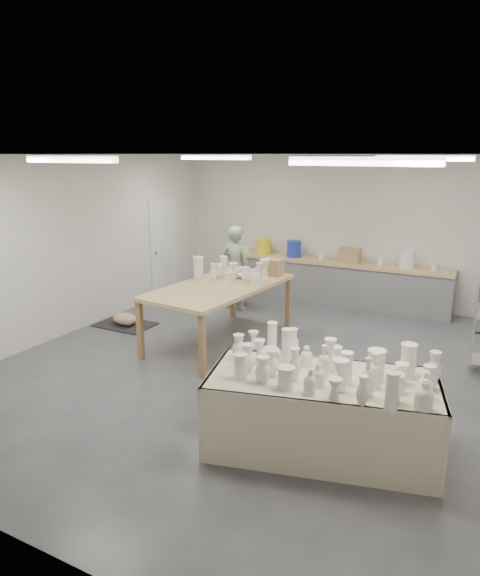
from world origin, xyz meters
The scene contains 8 objects.
room centered at (-0.11, 0.08, 2.06)m, with size 8.00×8.02×3.00m.
back_counter centered at (-0.01, 3.68, 0.49)m, with size 4.60×0.60×1.24m.
drying_table centered at (1.56, -1.62, 0.45)m, with size 2.51×1.64×1.19m.
work_table centered at (-0.88, 0.78, 0.97)m, with size 1.56×2.72×1.34m.
rug centered at (-2.90, 0.58, 0.01)m, with size 1.00×0.70×0.02m, color black.
cat centered at (-2.88, 0.56, 0.13)m, with size 0.53×0.40×0.21m.
potter centered at (-1.60, 2.42, 0.83)m, with size 0.61×0.40×1.67m, color #8EA17C.
red_stool centered at (-1.60, 2.69, 0.25)m, with size 0.40×0.40×0.29m.
Camera 1 is at (3.04, -6.25, 3.01)m, focal length 32.00 mm.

